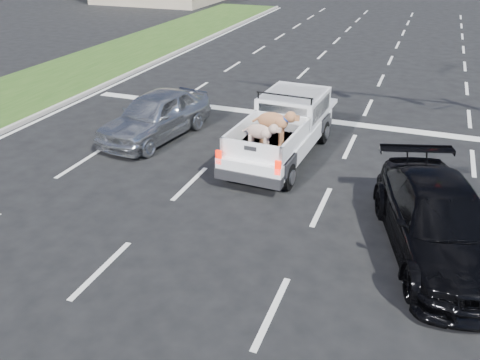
% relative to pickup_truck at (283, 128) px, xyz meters
% --- Properties ---
extents(ground, '(160.00, 160.00, 0.00)m').
position_rel_pickup_truck_xyz_m(ground, '(0.01, -6.57, -0.87)').
color(ground, black).
rests_on(ground, ground).
extents(road_markings, '(17.75, 60.00, 0.01)m').
position_rel_pickup_truck_xyz_m(road_markings, '(0.01, -0.01, -0.86)').
color(road_markings, silver).
rests_on(road_markings, ground).
extents(curb_left, '(0.15, 60.00, 0.14)m').
position_rel_pickup_truck_xyz_m(curb_left, '(-9.04, -0.57, -0.80)').
color(curb_left, '#A09A93').
rests_on(curb_left, ground).
extents(pickup_truck, '(2.06, 5.01, 1.85)m').
position_rel_pickup_truck_xyz_m(pickup_truck, '(0.00, 0.00, 0.00)').
color(pickup_truck, black).
rests_on(pickup_truck, ground).
extents(silver_sedan, '(2.38, 4.52, 1.47)m').
position_rel_pickup_truck_xyz_m(silver_sedan, '(-4.16, 0.05, -0.13)').
color(silver_sedan, '#B2B4B9').
rests_on(silver_sedan, ground).
extents(black_coupe, '(3.37, 5.34, 1.44)m').
position_rel_pickup_truck_xyz_m(black_coupe, '(4.36, -3.64, -0.15)').
color(black_coupe, black).
rests_on(black_coupe, ground).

